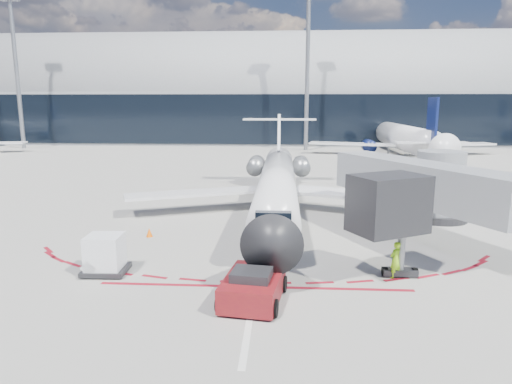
# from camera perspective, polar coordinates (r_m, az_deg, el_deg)

# --- Properties ---
(ground) EXTENTS (260.00, 260.00, 0.00)m
(ground) POSITION_cam_1_polar(r_m,az_deg,el_deg) (31.63, 1.16, -3.64)
(ground) COLOR gray
(ground) RESTS_ON ground
(apron_centerline) EXTENTS (0.25, 40.00, 0.01)m
(apron_centerline) POSITION_cam_1_polar(r_m,az_deg,el_deg) (33.57, 1.30, -2.76)
(apron_centerline) COLOR silver
(apron_centerline) RESTS_ON ground
(apron_stop_bar) EXTENTS (14.00, 0.25, 0.01)m
(apron_stop_bar) POSITION_cam_1_polar(r_m,az_deg,el_deg) (20.73, -0.16, -11.76)
(apron_stop_bar) COLOR maroon
(apron_stop_bar) RESTS_ON ground
(terminal_building) EXTENTS (150.00, 24.15, 24.00)m
(terminal_building) POSITION_cam_1_polar(r_m,az_deg,el_deg) (95.54, 2.80, 11.41)
(terminal_building) COLOR gray
(terminal_building) RESTS_ON ground
(jet_bridge) EXTENTS (10.03, 15.20, 4.90)m
(jet_bridge) POSITION_cam_1_polar(r_m,az_deg,el_deg) (29.29, 20.45, 0.48)
(jet_bridge) COLOR gray
(jet_bridge) RESTS_ON ground
(light_mast_west) EXTENTS (0.70, 0.70, 25.00)m
(light_mast_west) POSITION_cam_1_polar(r_m,az_deg,el_deg) (91.25, -27.69, 12.70)
(light_mast_west) COLOR gray
(light_mast_west) RESTS_ON ground
(light_mast_centre) EXTENTS (0.70, 0.70, 25.00)m
(light_mast_centre) POSITION_cam_1_polar(r_m,az_deg,el_deg) (78.77, 6.42, 14.31)
(light_mast_centre) COLOR gray
(light_mast_centre) RESTS_ON ground
(regional_jet) EXTENTS (22.70, 28.00, 7.01)m
(regional_jet) POSITION_cam_1_polar(r_m,az_deg,el_deg) (33.16, 2.67, 1.19)
(regional_jet) COLOR silver
(regional_jet) RESTS_ON ground
(pushback_tug) EXTENTS (2.83, 5.75, 1.47)m
(pushback_tug) POSITION_cam_1_polar(r_m,az_deg,el_deg) (19.10, -0.37, -11.74)
(pushback_tug) COLOR #5F0D15
(pushback_tug) RESTS_ON ground
(ramp_worker) EXTENTS (0.77, 0.72, 1.76)m
(ramp_worker) POSITION_cam_1_polar(r_m,az_deg,el_deg) (22.38, 17.02, -8.12)
(ramp_worker) COLOR #A6F91A
(ramp_worker) RESTS_ON ground
(uld_container) EXTENTS (2.08, 1.78, 1.90)m
(uld_container) POSITION_cam_1_polar(r_m,az_deg,el_deg) (23.09, -18.35, -7.44)
(uld_container) COLOR black
(uld_container) RESTS_ON ground
(safety_cone_left) EXTENTS (0.39, 0.39, 0.55)m
(safety_cone_left) POSITION_cam_1_polar(r_m,az_deg,el_deg) (28.67, -13.20, -4.95)
(safety_cone_left) COLOR #F55F05
(safety_cone_left) RESTS_ON ground
(safety_cone_right) EXTENTS (0.33, 0.33, 0.45)m
(safety_cone_right) POSITION_cam_1_polar(r_m,az_deg,el_deg) (20.54, 1.91, -11.33)
(safety_cone_right) COLOR #F55F05
(safety_cone_right) RESTS_ON ground
(bg_airliner_1) EXTENTS (33.57, 35.54, 10.86)m
(bg_airliner_1) POSITION_cam_1_polar(r_m,az_deg,el_deg) (75.04, 17.85, 8.61)
(bg_airliner_1) COLOR silver
(bg_airliner_1) RESTS_ON ground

